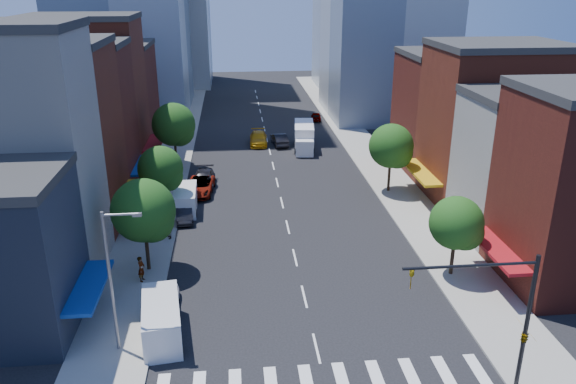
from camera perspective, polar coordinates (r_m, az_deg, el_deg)
name	(u,v)px	position (r m, az deg, el deg)	size (l,w,h in m)	color
ground	(317,348)	(35.69, 2.91, -15.57)	(220.00, 220.00, 0.00)	black
sidewalk_left	(172,158)	(71.98, -11.75, 3.37)	(5.00, 120.00, 0.15)	gray
sidewalk_right	(367,153)	(73.55, 8.03, 3.98)	(5.00, 120.00, 0.15)	gray
crosswalk	(324,381)	(33.35, 3.71, -18.60)	(19.00, 3.00, 0.01)	silver
bldg_left_1	(6,159)	(45.25, -26.74, 2.97)	(12.00, 8.00, 18.00)	beige
bldg_left_2	(44,141)	(53.21, -23.53, 4.77)	(12.00, 9.00, 16.00)	maroon
bldg_left_3	(71,123)	(61.22, -21.21, 6.54)	(12.00, 8.00, 15.00)	#561C15
bldg_left_4	(89,97)	(69.05, -19.57, 9.09)	(12.00, 9.00, 17.00)	maroon
bldg_left_5	(108,98)	(78.52, -17.86, 9.10)	(12.00, 10.00, 13.00)	#561C15
bldg_right_1	(535,168)	(52.57, 23.77, 2.26)	(12.00, 8.00, 12.00)	beige
bldg_right_2	(491,125)	(59.85, 19.94, 6.40)	(12.00, 10.00, 15.00)	maroon
bldg_right_3	(453,113)	(68.98, 16.40, 7.73)	(12.00, 10.00, 13.00)	#561C15
traffic_signal	(517,323)	(32.70, 22.22, -12.26)	(7.24, 2.24, 8.00)	black
streetlight	(113,274)	(34.17, -17.36, -7.92)	(2.25, 0.25, 9.00)	slate
tree_left_near	(145,213)	(43.07, -14.28, -2.08)	(4.80, 4.80, 7.30)	black
tree_left_mid	(162,170)	(53.40, -12.67, 2.17)	(4.20, 4.20, 6.65)	black
tree_left_far	(175,126)	(66.59, -11.40, 6.57)	(5.00, 5.00, 7.75)	black
tree_right_near	(458,225)	(43.22, 16.93, -3.25)	(4.00, 4.00, 6.20)	black
tree_right_far	(393,148)	(58.96, 10.58, 4.44)	(4.60, 4.60, 7.20)	black
parked_car_front	(168,299)	(39.92, -12.14, -10.62)	(1.53, 3.80, 1.29)	#B5B4B9
parked_car_second	(184,213)	(53.33, -10.53, -2.08)	(1.51, 4.33, 1.43)	black
parked_car_third	(200,186)	(59.51, -8.93, 0.58)	(2.68, 5.80, 1.61)	#999999
parked_car_rear	(204,179)	(61.54, -8.55, 1.30)	(2.29, 5.62, 1.63)	black
cargo_van_near	(162,321)	(36.72, -12.72, -12.71)	(2.97, 5.89, 2.40)	silver
cargo_van_far	(185,200)	(55.19, -10.39, -0.82)	(2.26, 5.31, 2.24)	white
taxi	(258,138)	(76.78, -3.02, 5.46)	(2.31, 5.68, 1.65)	orange
traffic_car_oncoming	(279,139)	(76.27, -0.89, 5.37)	(1.72, 4.93, 1.62)	black
traffic_car_far	(316,116)	(90.17, 2.86, 7.67)	(1.53, 3.81, 1.30)	#999999
box_truck	(304,137)	(74.44, 1.65, 5.56)	(3.21, 8.31, 3.26)	white
pedestrian_near	(141,269)	(43.17, -14.68, -7.55)	(0.72, 0.47, 1.97)	#999999
pedestrian_far	(168,230)	(49.42, -12.07, -3.78)	(0.78, 0.61, 1.61)	#999999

